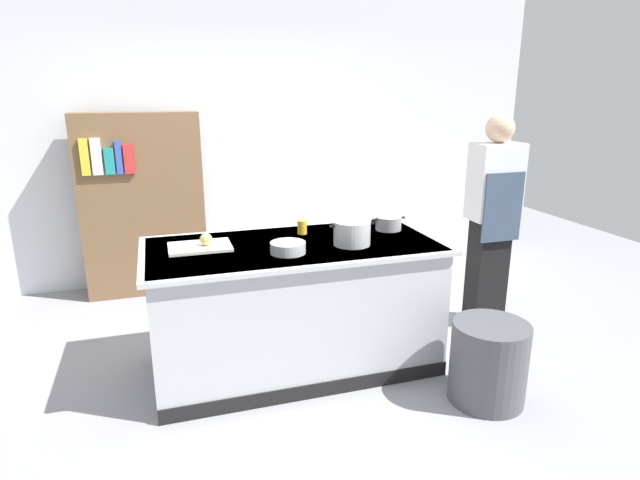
% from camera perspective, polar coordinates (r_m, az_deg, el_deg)
% --- Properties ---
extents(ground_plane, '(10.00, 10.00, 0.00)m').
position_cam_1_polar(ground_plane, '(3.88, -2.71, -13.28)').
color(ground_plane, gray).
extents(back_wall, '(6.40, 0.12, 3.00)m').
position_cam_1_polar(back_wall, '(5.45, -8.73, 11.73)').
color(back_wall, silver).
rests_on(back_wall, ground_plane).
extents(counter_island, '(1.98, 0.98, 0.90)m').
position_cam_1_polar(counter_island, '(3.67, -2.80, -6.94)').
color(counter_island, '#B7BABF').
rests_on(counter_island, ground_plane).
extents(cutting_board, '(0.40, 0.28, 0.02)m').
position_cam_1_polar(cutting_board, '(3.51, -12.91, -0.73)').
color(cutting_board, silver).
rests_on(cutting_board, counter_island).
extents(onion, '(0.08, 0.08, 0.08)m').
position_cam_1_polar(onion, '(3.48, -12.28, 0.07)').
color(onion, tan).
rests_on(onion, cutting_board).
extents(stock_pot, '(0.31, 0.25, 0.16)m').
position_cam_1_polar(stock_pot, '(3.49, 3.49, 0.78)').
color(stock_pot, '#B7BABF').
rests_on(stock_pot, counter_island).
extents(sauce_pan, '(0.25, 0.19, 0.10)m').
position_cam_1_polar(sauce_pan, '(3.89, 7.44, 1.83)').
color(sauce_pan, '#99999E').
rests_on(sauce_pan, counter_island).
extents(mixing_bowl, '(0.22, 0.22, 0.07)m').
position_cam_1_polar(mixing_bowl, '(3.32, -3.49, -0.83)').
color(mixing_bowl, '#B7BABF').
rests_on(mixing_bowl, counter_island).
extents(juice_cup, '(0.07, 0.07, 0.10)m').
position_cam_1_polar(juice_cup, '(3.75, -1.95, 1.41)').
color(juice_cup, yellow).
rests_on(juice_cup, counter_island).
extents(trash_bin, '(0.47, 0.47, 0.52)m').
position_cam_1_polar(trash_bin, '(3.52, 17.82, -12.52)').
color(trash_bin, '#4C4C51').
rests_on(trash_bin, ground_plane).
extents(person_chef, '(0.38, 0.25, 1.72)m').
position_cam_1_polar(person_chef, '(4.40, 18.18, 2.35)').
color(person_chef, black).
rests_on(person_chef, ground_plane).
extents(bookshelf, '(1.10, 0.31, 1.70)m').
position_cam_1_polar(bookshelf, '(5.18, -18.66, 3.59)').
color(bookshelf, brown).
rests_on(bookshelf, ground_plane).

